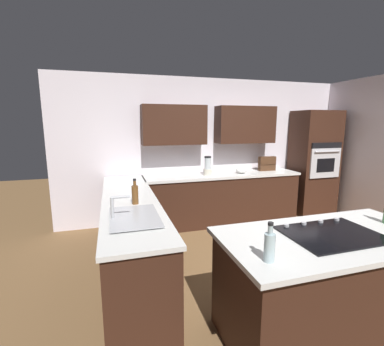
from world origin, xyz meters
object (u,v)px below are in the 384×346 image
Objects in this scene: wall_oven at (313,163)px; mixing_bowl at (241,170)px; dish_soap_bottle at (135,194)px; spice_rack at (267,164)px; sink_unit at (134,217)px; oil_bottle at (269,246)px; cooktop at (331,234)px; blender at (208,167)px.

wall_oven is 10.01× the size of mixing_bowl.
wall_oven is 7.03× the size of dish_soap_bottle.
sink_unit is at bearing 36.67° from spice_rack.
wall_oven is at bearing 175.19° from spice_rack.
oil_bottle is (-0.73, 1.57, -0.01)m from dish_soap_bottle.
dish_soap_bottle is (2.02, 1.40, 0.06)m from mixing_bowl.
mixing_bowl is at bearing 1.22° from wall_oven.
wall_oven reaches higher than cooktop.
spice_rack is at bearing -4.81° from wall_oven.
wall_oven reaches higher than blender.
spice_rack is at bearing -143.33° from sink_unit.
mixing_bowl is at bearing -137.93° from sink_unit.
blender is at bearing 5.40° from spice_rack.
oil_bottle is at bearing 58.54° from spice_rack.
oil_bottle is (0.64, 2.97, -0.04)m from blender.
oil_bottle is (2.89, 3.00, -0.01)m from wall_oven.
mixing_bowl is (-0.56, -2.73, 0.05)m from cooktop.
wall_oven is at bearing -178.78° from mixing_bowl.
wall_oven is 2.25m from blender.
wall_oven is 7.53× the size of oil_bottle.
cooktop is 2.28× the size of blender.
blender is 1.15× the size of dish_soap_bottle.
oil_bottle is at bearing 66.54° from mixing_bowl.
dish_soap_bottle is 1.07× the size of oil_bottle.
sink_unit is at bearing 27.44° from wall_oven.
dish_soap_bottle reaches higher than sink_unit.
mixing_bowl is at bearing 11.14° from spice_rack.
spice_rack is at bearing -168.86° from mixing_bowl.
mixing_bowl is (-2.08, -1.88, 0.04)m from sink_unit.
dish_soap_bottle reaches higher than cooktop.
wall_oven is 1.60m from mixing_bowl.
sink_unit is 2.36m from blender.
blender is (2.25, 0.03, 0.02)m from wall_oven.
dish_soap_bottle is at bearing 30.03° from spice_rack.
mixing_bowl reaches higher than cooktop.
blender is 1.23× the size of oil_bottle.
oil_bottle is (-0.79, 1.09, 0.09)m from sink_unit.
mixing_bowl is at bearing -113.46° from oil_bottle.
sink_unit is at bearing 42.07° from mixing_bowl.
wall_oven is at bearing -133.89° from oil_bottle.
blender reaches higher than mixing_bowl.
mixing_bowl is 0.61× the size of spice_rack.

